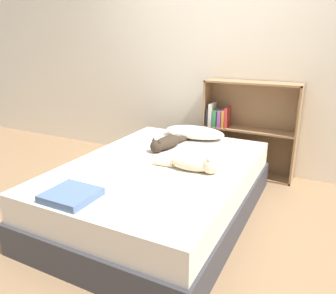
# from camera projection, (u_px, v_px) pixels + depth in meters

# --- Properties ---
(ground_plane) EXTENTS (8.00, 8.00, 0.00)m
(ground_plane) POSITION_uv_depth(u_px,v_px,m) (160.00, 213.00, 2.87)
(ground_plane) COLOR #846647
(wall_back) EXTENTS (8.00, 0.06, 2.50)m
(wall_back) POSITION_uv_depth(u_px,v_px,m) (218.00, 58.00, 3.66)
(wall_back) COLOR silver
(wall_back) RESTS_ON ground_plane
(bed) EXTENTS (1.44, 2.04, 0.47)m
(bed) POSITION_uv_depth(u_px,v_px,m) (160.00, 189.00, 2.80)
(bed) COLOR #333338
(bed) RESTS_ON ground_plane
(pillow) EXTENTS (0.64, 0.33, 0.12)m
(pillow) POSITION_uv_depth(u_px,v_px,m) (194.00, 132.00, 3.42)
(pillow) COLOR white
(pillow) RESTS_ON bed
(cat_light) EXTENTS (0.54, 0.16, 0.16)m
(cat_light) POSITION_uv_depth(u_px,v_px,m) (196.00, 164.00, 2.55)
(cat_light) COLOR beige
(cat_light) RESTS_ON bed
(cat_dark) EXTENTS (0.22, 0.56, 0.14)m
(cat_dark) POSITION_uv_depth(u_px,v_px,m) (166.00, 143.00, 3.08)
(cat_dark) COLOR #33281E
(cat_dark) RESTS_ON bed
(bookshelf) EXTENTS (1.00, 0.26, 1.03)m
(bookshelf) POSITION_uv_depth(u_px,v_px,m) (246.00, 127.00, 3.61)
(bookshelf) COLOR #8E6B47
(bookshelf) RESTS_ON ground_plane
(blanket_fold) EXTENTS (0.32, 0.30, 0.05)m
(blanket_fold) POSITION_uv_depth(u_px,v_px,m) (71.00, 195.00, 2.12)
(blanket_fold) COLOR #4C668E
(blanket_fold) RESTS_ON bed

